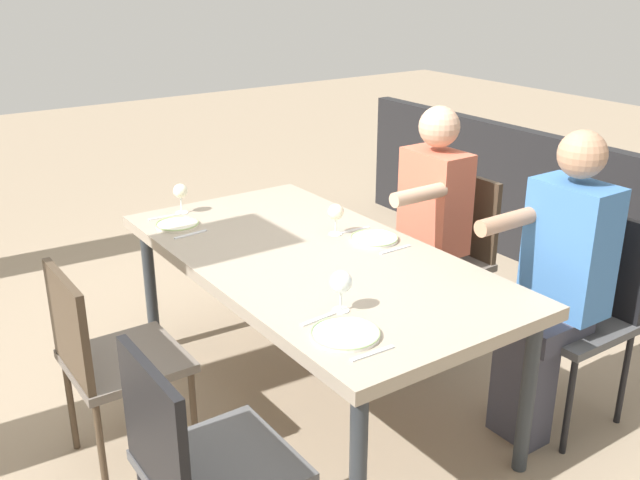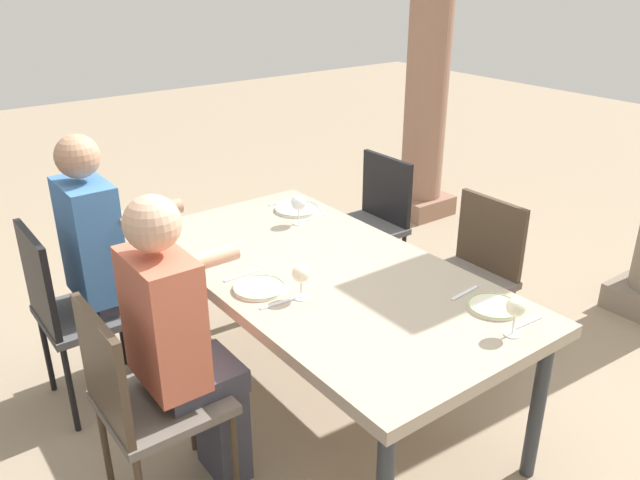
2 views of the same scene
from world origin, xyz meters
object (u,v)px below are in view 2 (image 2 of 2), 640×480
object	(u,v)px
chair_mid_north	(472,268)
diner_woman_green	(182,343)
chair_west_north	(371,218)
wine_glass_2	(516,308)
plate_0	(297,209)
stone_column_near	(429,51)
wine_glass_1	(301,275)
diner_man_white	(108,262)
plate_2	(494,306)
dining_table	(324,281)
wine_glass_0	(299,203)
chair_west_south	(71,305)
chair_mid_south	(141,396)
plate_1	(259,288)

from	to	relation	value
chair_mid_north	diner_woman_green	bearing A→B (deg)	-90.10
chair_west_north	wine_glass_2	world-z (taller)	chair_west_north
chair_mid_north	wine_glass_2	size ratio (longest dim) A/B	5.69
chair_mid_north	plate_0	size ratio (longest dim) A/B	3.61
stone_column_near	wine_glass_1	bearing A→B (deg)	-54.92
diner_man_white	plate_2	world-z (taller)	diner_man_white
dining_table	wine_glass_1	bearing A→B (deg)	-57.14
wine_glass_0	wine_glass_1	bearing A→B (deg)	-34.45
chair_west_south	stone_column_near	xyz separation A→B (m)	(-0.84, 3.14, 0.80)
chair_mid_south	plate_1	world-z (taller)	chair_mid_south
wine_glass_2	plate_2	bearing A→B (deg)	148.98
stone_column_near	wine_glass_0	size ratio (longest dim) A/B	17.35
plate_0	wine_glass_2	distance (m)	1.51
chair_west_north	wine_glass_0	world-z (taller)	chair_west_north
chair_west_south	plate_2	distance (m)	1.89
dining_table	stone_column_near	distance (m)	2.79
chair_west_south	plate_1	world-z (taller)	chair_west_south
dining_table	chair_mid_south	xyz separation A→B (m)	(0.09, -0.92, -0.15)
stone_column_near	chair_west_north	bearing A→B (deg)	-57.10
chair_west_north	diner_woman_green	distance (m)	1.85
dining_table	chair_mid_north	world-z (taller)	chair_mid_north
plate_0	wine_glass_0	xyz separation A→B (m)	(0.16, -0.10, 0.10)
diner_woman_green	diner_man_white	size ratio (longest dim) A/B	0.97
dining_table	plate_2	bearing A→B (deg)	26.11
stone_column_near	plate_0	world-z (taller)	stone_column_near
dining_table	diner_man_white	size ratio (longest dim) A/B	1.45
plate_0	plate_2	size ratio (longest dim) A/B	1.16
diner_woman_green	wine_glass_0	distance (m)	1.13
chair_mid_south	wine_glass_0	size ratio (longest dim) A/B	5.80
dining_table	chair_mid_south	size ratio (longest dim) A/B	2.11
diner_woman_green	chair_west_south	bearing A→B (deg)	-167.24
chair_mid_north	chair_mid_south	distance (m)	1.84
wine_glass_0	plate_1	bearing A→B (deg)	-48.15
diner_woman_green	chair_mid_south	bearing A→B (deg)	-89.07
chair_west_south	plate_1	bearing A→B (deg)	39.49
chair_west_south	wine_glass_0	world-z (taller)	chair_west_south
chair_mid_south	wine_glass_1	distance (m)	0.76
stone_column_near	wine_glass_2	distance (m)	3.16
diner_woman_green	diner_man_white	bearing A→B (deg)	179.03
wine_glass_0	wine_glass_2	xyz separation A→B (m)	(1.35, 0.01, -0.00)
chair_west_north	wine_glass_2	bearing A→B (deg)	-23.55
stone_column_near	wine_glass_2	size ratio (longest dim) A/B	17.86
plate_1	chair_west_north	bearing A→B (deg)	119.83
plate_0	wine_glass_0	size ratio (longest dim) A/B	1.53
chair_mid_south	stone_column_near	world-z (taller)	stone_column_near
plate_2	diner_woman_green	bearing A→B (deg)	-118.91
stone_column_near	wine_glass_0	xyz separation A→B (m)	(1.06, -2.00, -0.49)
wine_glass_0	wine_glass_1	world-z (taller)	wine_glass_0
diner_man_white	plate_2	xyz separation A→B (m)	(1.40, 1.05, 0.05)
dining_table	chair_west_south	distance (m)	1.18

